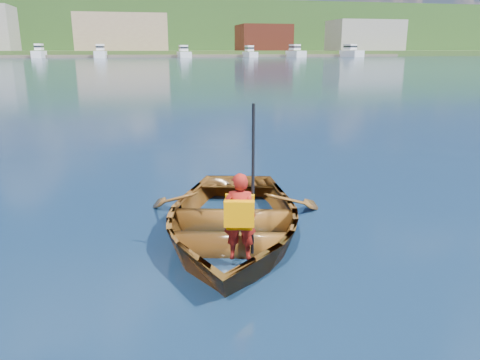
% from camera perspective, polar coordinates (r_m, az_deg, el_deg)
% --- Properties ---
extents(ground, '(600.00, 600.00, 0.00)m').
position_cam_1_polar(ground, '(7.17, 2.47, -4.59)').
color(ground, '#0F2346').
rests_on(ground, ground).
extents(rowboat, '(3.65, 4.44, 0.80)m').
position_cam_1_polar(rowboat, '(6.37, -1.11, -4.82)').
color(rowboat, brown).
rests_on(rowboat, ground).
extents(child_paddler, '(0.43, 0.40, 1.80)m').
position_cam_1_polar(child_paddler, '(5.39, -0.02, -4.33)').
color(child_paddler, '#A01B15').
rests_on(child_paddler, ground).
extents(shoreline, '(400.00, 140.00, 22.00)m').
position_cam_1_polar(shoreline, '(243.24, -12.67, 17.15)').
color(shoreline, '#3C5C24').
rests_on(shoreline, ground).
extents(dock, '(160.03, 10.31, 0.80)m').
position_cam_1_polar(dock, '(154.98, -8.31, 14.73)').
color(dock, brown).
rests_on(dock, ground).
extents(waterfront_buildings, '(202.00, 16.00, 14.00)m').
position_cam_1_polar(waterfront_buildings, '(171.68, -15.18, 16.90)').
color(waterfront_buildings, brown).
rests_on(waterfront_buildings, ground).
extents(marina_yachts, '(141.98, 13.37, 4.40)m').
position_cam_1_polar(marina_yachts, '(149.83, -11.73, 14.94)').
color(marina_yachts, white).
rests_on(marina_yachts, ground).
extents(hillside_trees, '(290.56, 74.97, 22.26)m').
position_cam_1_polar(hillside_trees, '(243.93, -6.56, 19.10)').
color(hillside_trees, '#382314').
rests_on(hillside_trees, ground).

